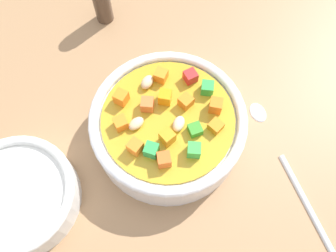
# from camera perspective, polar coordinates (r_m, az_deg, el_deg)

# --- Properties ---
(ground_plane) EXTENTS (1.40, 1.40, 0.02)m
(ground_plane) POSITION_cam_1_polar(r_m,az_deg,el_deg) (0.48, 0.00, -1.94)
(ground_plane) COLOR #9E754F
(soup_bowl_main) EXTENTS (0.20, 0.20, 0.07)m
(soup_bowl_main) POSITION_cam_1_polar(r_m,az_deg,el_deg) (0.44, -0.00, 0.15)
(soup_bowl_main) COLOR white
(soup_bowl_main) RESTS_ON ground_plane
(spoon) EXTENTS (0.19, 0.13, 0.01)m
(spoon) POSITION_cam_1_polar(r_m,az_deg,el_deg) (0.48, 19.18, -6.06)
(spoon) COLOR silver
(spoon) RESTS_ON ground_plane
(side_bowl_small) EXTENTS (0.15, 0.15, 0.04)m
(side_bowl_small) POSITION_cam_1_polar(r_m,az_deg,el_deg) (0.46, -23.75, -10.68)
(side_bowl_small) COLOR white
(side_bowl_small) RESTS_ON ground_plane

